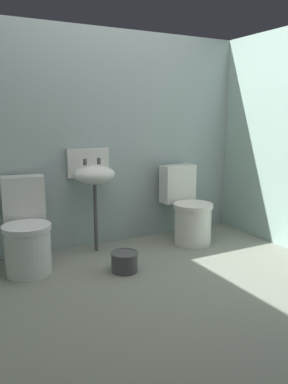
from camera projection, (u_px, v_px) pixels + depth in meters
The scene contains 6 objects.
ground_plane at pixel (162, 293), 2.97m from camera, with size 3.52×2.82×0.08m, color gray.
wall_back at pixel (99, 140), 3.84m from camera, with size 3.52×0.10×2.12m, color #94A6A4.
toilet_left at pixel (27, 233), 3.26m from camera, with size 0.46×0.64×0.78m.
toilet_right at pixel (188, 211), 4.01m from camera, with size 0.40×0.59×0.78m.
sink at pixel (93, 174), 3.65m from camera, with size 0.42×0.35×0.99m.
bucket at pixel (124, 261), 3.26m from camera, with size 0.24×0.24×0.17m.
Camera 1 is at (-1.41, -2.37, 1.31)m, focal length 36.09 mm.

